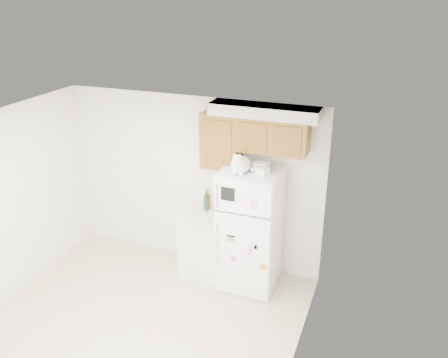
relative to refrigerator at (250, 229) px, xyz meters
The scene contains 9 objects.
ground_plane 2.07m from the refrigerator, 121.67° to the right, with size 3.80×4.00×0.01m, color #C2B695.
room_shell 1.81m from the refrigerator, 122.54° to the right, with size 3.84×4.04×2.52m.
refrigerator is the anchor object (origin of this frame).
base_counter 0.79m from the refrigerator, behind, with size 0.64×0.64×0.92m.
cat 0.98m from the refrigerator, 127.20° to the right, with size 0.30×0.44×0.31m.
storage_box_back 0.91m from the refrigerator, 26.51° to the left, with size 0.18×0.13×0.10m, color white.
storage_box_front 0.91m from the refrigerator, 22.99° to the right, with size 0.15×0.11×0.09m, color white.
bottle_green 0.77m from the refrigerator, 164.99° to the left, with size 0.07×0.07×0.29m, color #19381E, non-canonical shape.
bottle_amber 0.79m from the refrigerator, 160.12° to the left, with size 0.07×0.07×0.31m, color #593814, non-canonical shape.
Camera 1 is at (2.62, -3.75, 3.93)m, focal length 38.00 mm.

